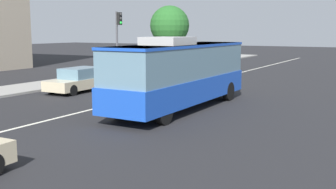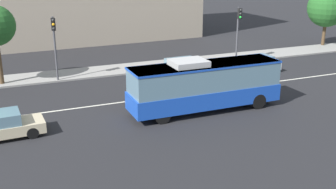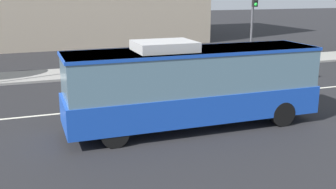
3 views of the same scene
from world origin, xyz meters
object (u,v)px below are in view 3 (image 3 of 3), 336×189
(transit_bus, at_px, (193,82))
(sedan_white, at_px, (276,67))
(traffic_light_near_corner, at_px, (253,16))
(sedan_beige_ahead, at_px, (169,69))

(transit_bus, distance_m, sedan_white, 10.65)
(transit_bus, bearing_deg, sedan_white, 38.37)
(sedan_white, distance_m, traffic_light_near_corner, 4.70)
(sedan_beige_ahead, bearing_deg, transit_bus, 74.90)
(sedan_white, distance_m, sedan_beige_ahead, 6.60)
(sedan_beige_ahead, bearing_deg, traffic_light_near_corner, -164.67)
(sedan_beige_ahead, xyz_separation_m, traffic_light_near_corner, (6.89, 2.12, 2.84))
(transit_bus, height_order, traffic_light_near_corner, traffic_light_near_corner)
(traffic_light_near_corner, bearing_deg, sedan_white, -2.40)
(transit_bus, relative_size, traffic_light_near_corner, 1.92)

